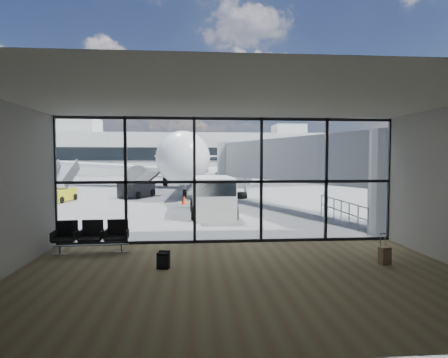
{
  "coord_description": "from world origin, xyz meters",
  "views": [
    {
      "loc": [
        -1.2,
        -13.3,
        3.0
      ],
      "look_at": [
        0.09,
        3.0,
        2.14
      ],
      "focal_mm": 30.0,
      "sensor_mm": 36.0,
      "label": 1
    }
  ],
  "objects": [
    {
      "name": "service_van",
      "position": [
        -0.24,
        6.55,
        1.06
      ],
      "size": [
        2.41,
        4.78,
        2.06
      ],
      "rotation": [
        0.0,
        0.0,
        0.02
      ],
      "color": "beige",
      "rests_on": "ground"
    },
    {
      "name": "belt_loader",
      "position": [
        -5.73,
        17.05,
        0.66
      ],
      "size": [
        2.99,
        4.48,
        1.97
      ],
      "rotation": [
        0.0,
        0.0,
        -0.41
      ],
      "color": "black",
      "rests_on": "ground"
    },
    {
      "name": "tree_4",
      "position": [
        -21.0,
        72.0,
        5.25
      ],
      "size": [
        5.61,
        5.61,
        8.07
      ],
      "color": "#382619",
      "rests_on": "ground"
    },
    {
      "name": "airliner",
      "position": [
        -1.56,
        30.22,
        3.03
      ],
      "size": [
        33.41,
        38.66,
        9.96
      ],
      "rotation": [
        0.0,
        0.0,
        -0.03
      ],
      "color": "white",
      "rests_on": "ground"
    },
    {
      "name": "apron_railing",
      "position": [
        5.6,
        3.5,
        0.72
      ],
      "size": [
        0.06,
        5.46,
        1.11
      ],
      "color": "gray",
      "rests_on": "ground"
    },
    {
      "name": "tree_3",
      "position": [
        -27.0,
        72.0,
        4.63
      ],
      "size": [
        4.95,
        4.95,
        7.12
      ],
      "color": "#382619",
      "rests_on": "ground"
    },
    {
      "name": "seating_row",
      "position": [
        -4.5,
        -1.08,
        0.57
      ],
      "size": [
        2.34,
        0.75,
        1.04
      ],
      "rotation": [
        0.0,
        0.0,
        0.05
      ],
      "color": "gray",
      "rests_on": "ground"
    },
    {
      "name": "backpack",
      "position": [
        -2.06,
        -3.1,
        0.24
      ],
      "size": [
        0.37,
        0.36,
        0.49
      ],
      "rotation": [
        0.0,
        0.0,
        -0.25
      ],
      "color": "black",
      "rests_on": "ground"
    },
    {
      "name": "traffic_cone_b",
      "position": [
        0.02,
        12.96,
        0.29
      ],
      "size": [
        0.43,
        0.43,
        0.62
      ],
      "color": "orange",
      "rests_on": "ground"
    },
    {
      "name": "mobile_stairs",
      "position": [
        -10.99,
        14.31,
        0.57
      ],
      "size": [
        2.16,
        3.58,
        2.39
      ],
      "rotation": [
        0.0,
        0.0,
        -0.13
      ],
      "color": "gold",
      "rests_on": "ground"
    },
    {
      "name": "far_terminal",
      "position": [
        -0.59,
        61.97,
        4.21
      ],
      "size": [
        80.0,
        12.2,
        11.0
      ],
      "color": "silver",
      "rests_on": "ground"
    },
    {
      "name": "tree_5",
      "position": [
        -15.0,
        72.0,
        5.88
      ],
      "size": [
        6.27,
        6.27,
        9.03
      ],
      "color": "#382619",
      "rests_on": "ground"
    },
    {
      "name": "traffic_cone_a",
      "position": [
        -1.89,
        11.87,
        0.28
      ],
      "size": [
        0.41,
        0.41,
        0.58
      ],
      "color": "#F9440D",
      "rests_on": "ground"
    },
    {
      "name": "glass_curtain_wall",
      "position": [
        0.0,
        0.0,
        2.25
      ],
      "size": [
        12.1,
        0.12,
        4.5
      ],
      "color": "white",
      "rests_on": "ground"
    },
    {
      "name": "tree_1",
      "position": [
        -39.0,
        72.0,
        5.25
      ],
      "size": [
        5.61,
        5.61,
        8.07
      ],
      "color": "#382619",
      "rests_on": "ground"
    },
    {
      "name": "tree_2",
      "position": [
        -33.0,
        72.0,
        5.88
      ],
      "size": [
        6.27,
        6.27,
        9.03
      ],
      "color": "#382619",
      "rests_on": "ground"
    },
    {
      "name": "lounge_shell",
      "position": [
        0.0,
        -4.8,
        2.65
      ],
      "size": [
        12.02,
        8.01,
        4.51
      ],
      "color": "brown",
      "rests_on": "ground"
    },
    {
      "name": "suitcase",
      "position": [
        4.19,
        -3.21,
        0.27
      ],
      "size": [
        0.37,
        0.31,
        0.89
      ],
      "rotation": [
        0.0,
        0.0,
        0.31
      ],
      "color": "#7F6047",
      "rests_on": "ground"
    },
    {
      "name": "jet_bridge",
      "position": [
        4.9,
        7.07,
        2.76
      ],
      "size": [
        8.0,
        16.5,
        4.33
      ],
      "color": "gray",
      "rests_on": "ground"
    },
    {
      "name": "ground",
      "position": [
        0.0,
        40.0,
        0.0
      ],
      "size": [
        220.0,
        220.0,
        0.0
      ],
      "primitive_type": "plane",
      "color": "slate",
      "rests_on": "ground"
    }
  ]
}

